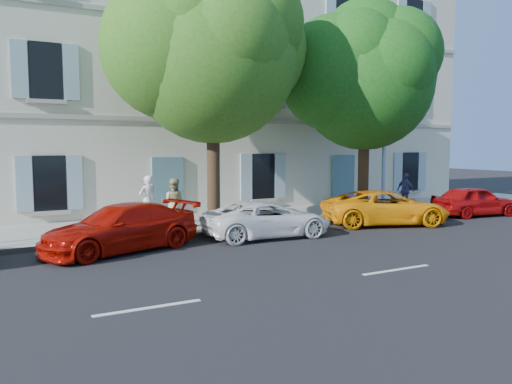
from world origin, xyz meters
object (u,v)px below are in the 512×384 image
pedestrian_b (173,203)px  street_lamp (387,110)px  car_white_coupe (267,219)px  car_red_hatchback (474,201)px  car_red_coupe (121,228)px  car_yellow_supercar (386,208)px  pedestrian_c (406,190)px  tree_left (213,59)px  tree_right (365,83)px  pedestrian_a (148,201)px

pedestrian_b → street_lamp: bearing=-156.5°
car_white_coupe → car_red_hatchback: (10.07, 0.20, 0.05)m
car_red_coupe → street_lamp: (11.00, 1.44, 3.71)m
car_yellow_supercar → pedestrian_b: pedestrian_b is taller
street_lamp → pedestrian_c: 4.40m
tree_left → pedestrian_b: size_ratio=5.24×
tree_left → street_lamp: size_ratio=1.19×
car_red_coupe → pedestrian_b: 3.27m
tree_left → tree_right: 6.49m
car_red_hatchback → pedestrian_b: bearing=87.5°
tree_right → pedestrian_b: (-7.81, 0.52, -4.44)m
street_lamp → pedestrian_b: size_ratio=4.39×
pedestrian_b → car_red_coupe: bearing=74.1°
car_white_coupe → pedestrian_a: bearing=48.5°
car_white_coupe → car_red_hatchback: car_red_hatchback is taller
car_red_hatchback → tree_right: tree_right is taller
car_red_hatchback → pedestrian_c: 2.94m
pedestrian_a → pedestrian_c: bearing=161.3°
pedestrian_a → pedestrian_c: (11.80, -0.22, -0.10)m
street_lamp → pedestrian_b: (-8.70, 0.86, -3.37)m
car_yellow_supercar → car_red_hatchback: car_yellow_supercar is taller
car_white_coupe → pedestrian_c: bearing=-69.1°
car_red_hatchback → tree_right: (-4.64, 1.61, 4.80)m
car_red_coupe → car_red_hatchback: car_red_coupe is taller
car_white_coupe → tree_right: bearing=-68.4°
pedestrian_b → tree_left: bearing=-166.3°
tree_right → street_lamp: size_ratio=1.11×
car_red_coupe → pedestrian_b: (2.30, 2.30, 0.34)m
pedestrian_b → pedestrian_c: (11.10, 0.47, -0.06)m
car_yellow_supercar → pedestrian_b: bearing=92.8°
car_yellow_supercar → tree_left: (-6.18, 1.81, 5.22)m
car_yellow_supercar → tree_right: tree_right is taller
car_red_coupe → street_lamp: 11.70m
car_red_hatchback → tree_right: 6.87m
pedestrian_a → pedestrian_b: bearing=117.8°
car_red_hatchback → street_lamp: street_lamp is taller
car_white_coupe → pedestrian_b: pedestrian_b is taller
car_white_coupe → tree_right: 7.51m
pedestrian_b → car_white_coupe: bearing=164.5°
street_lamp → pedestrian_a: (-9.39, 1.54, -3.33)m
tree_right → street_lamp: (0.89, -0.34, -1.07)m
car_red_coupe → car_red_hatchback: size_ratio=1.21×
street_lamp → pedestrian_c: size_ratio=4.74×
car_white_coupe → pedestrian_b: 3.36m
car_yellow_supercar → car_red_hatchback: bearing=-70.6°
car_yellow_supercar → pedestrian_a: 8.70m
tree_right → pedestrian_a: tree_right is taller
pedestrian_a → pedestrian_b: pedestrian_a is taller
pedestrian_a → car_red_hatchback: bearing=150.2°
pedestrian_b → pedestrian_a: bearing=-15.4°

